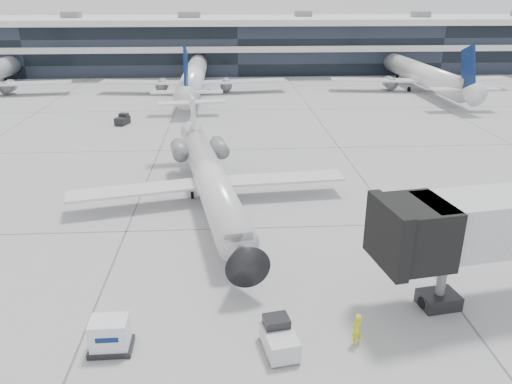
{
  "coord_description": "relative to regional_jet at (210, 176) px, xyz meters",
  "views": [
    {
      "loc": [
        -2.51,
        -33.04,
        16.11
      ],
      "look_at": [
        -0.5,
        0.66,
        2.6
      ],
      "focal_mm": 35.0,
      "sensor_mm": 36.0,
      "label": 1
    }
  ],
  "objects": [
    {
      "name": "cargo_uld",
      "position": [
        -4.35,
        -18.25,
        -1.39
      ],
      "size": [
        2.07,
        1.55,
        1.68
      ],
      "rotation": [
        0.0,
        0.0,
        0.02
      ],
      "color": "black",
      "rests_on": "ground"
    },
    {
      "name": "regional_jet",
      "position": [
        0.0,
        0.0,
        0.0
      ],
      "size": [
        22.69,
        28.3,
        6.55
      ],
      "rotation": [
        0.0,
        0.0,
        0.17
      ],
      "color": "silver",
      "rests_on": "ground"
    },
    {
      "name": "terminal",
      "position": [
        3.98,
        76.78,
        2.76
      ],
      "size": [
        170.0,
        22.0,
        10.0
      ],
      "primitive_type": "cube",
      "color": "black",
      "rests_on": "ground"
    },
    {
      "name": "bg_jet_right",
      "position": [
        35.98,
        49.78,
        -2.24
      ],
      "size": [
        32.0,
        40.0,
        9.6
      ],
      "primitive_type": null,
      "color": "silver",
      "rests_on": "ground"
    },
    {
      "name": "ground",
      "position": [
        3.98,
        -5.22,
        -2.24
      ],
      "size": [
        220.0,
        220.0,
        0.0
      ],
      "primitive_type": "plane",
      "color": "gray",
      "rests_on": "ground"
    },
    {
      "name": "traffic_cone",
      "position": [
        -1.25,
        4.09,
        -1.97
      ],
      "size": [
        0.51,
        0.51,
        0.57
      ],
      "rotation": [
        0.0,
        0.0,
        -0.41
      ],
      "color": "#EE530C",
      "rests_on": "ground"
    },
    {
      "name": "far_tug",
      "position": [
        -12.21,
        26.96,
        -1.61
      ],
      "size": [
        1.88,
        2.47,
        1.39
      ],
      "rotation": [
        0.0,
        0.0,
        -0.3
      ],
      "color": "black",
      "rests_on": "ground"
    },
    {
      "name": "baggage_tug",
      "position": [
        3.74,
        -18.72,
        -1.55
      ],
      "size": [
        1.85,
        2.64,
        1.54
      ],
      "rotation": [
        0.0,
        0.0,
        0.18
      ],
      "color": "silver",
      "rests_on": "ground"
    },
    {
      "name": "bg_jet_center",
      "position": [
        -4.02,
        49.78,
        -2.24
      ],
      "size": [
        32.0,
        40.0,
        9.6
      ],
      "primitive_type": null,
      "color": "silver",
      "rests_on": "ground"
    },
    {
      "name": "ramp_worker",
      "position": [
        7.58,
        -18.51,
        -1.38
      ],
      "size": [
        0.75,
        0.67,
        1.72
      ],
      "primitive_type": "imported",
      "rotation": [
        0.0,
        0.0,
        3.67
      ],
      "color": "#CFD916",
      "rests_on": "ground"
    }
  ]
}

